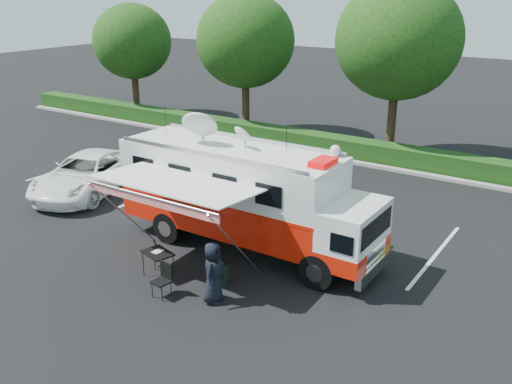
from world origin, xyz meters
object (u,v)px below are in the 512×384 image
white_suv (88,192)px  trash_bin (221,272)px  command_truck (246,196)px  folding_table (158,254)px

white_suv → trash_bin: (9.61, -3.22, 0.37)m
command_truck → trash_bin: (0.77, -2.41, -1.52)m
command_truck → trash_bin: 2.95m
command_truck → white_suv: (-8.85, 0.80, -1.89)m
folding_table → white_suv: bearing=153.1°
folding_table → trash_bin: size_ratio=1.49×
command_truck → white_suv: 9.08m
folding_table → trash_bin: folding_table is taller
command_truck → white_suv: command_truck is taller
white_suv → trash_bin: bearing=-36.8°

